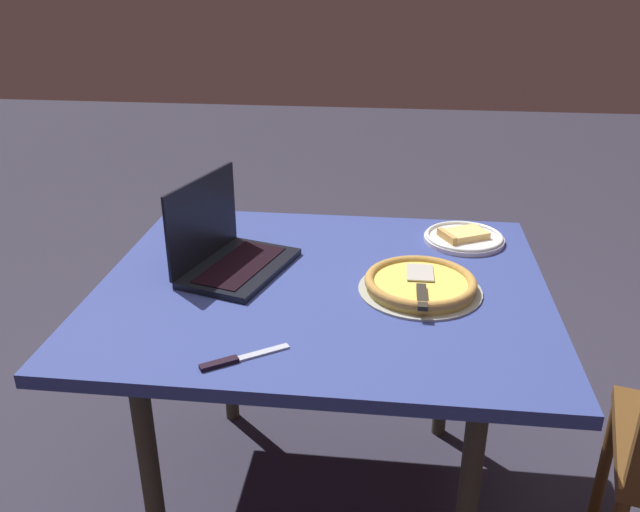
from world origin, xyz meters
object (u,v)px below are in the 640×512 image
Objects in this scene: dining_table at (323,307)px; pizza_plate at (464,237)px; pizza_tray at (420,284)px; laptop at (227,250)px; table_knife at (236,359)px.

dining_table is 0.52m from pizza_plate.
dining_table is 0.27m from pizza_tray.
pizza_tray is (-0.53, 0.08, -0.04)m from laptop.
laptop is 0.47m from table_knife.
laptop is 0.72m from pizza_plate.
pizza_plate is 0.37m from pizza_tray.
pizza_plate is (-0.40, -0.32, 0.09)m from dining_table.
pizza_tray reaches higher than dining_table.
pizza_tray reaches higher than pizza_plate.
table_knife is (0.14, 0.40, 0.08)m from dining_table.
pizza_plate is 0.90m from table_knife.
pizza_plate is 1.35× the size of table_knife.
dining_table is at bearing 168.76° from laptop.
table_knife is (0.40, 0.37, -0.02)m from pizza_tray.
laptop is at bearing 21.95° from pizza_plate.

